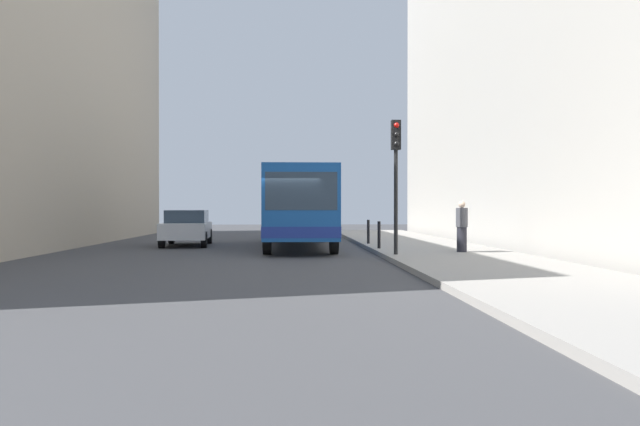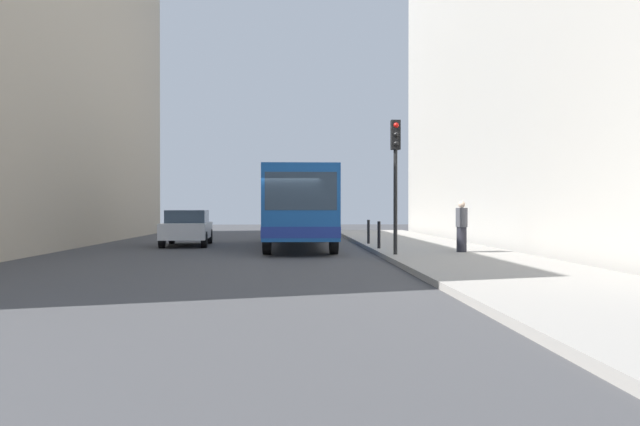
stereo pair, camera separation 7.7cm
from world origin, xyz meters
name	(u,v)px [view 2 (the right image)]	position (x,y,z in m)	size (l,w,h in m)	color
ground_plane	(280,256)	(0.00, 0.00, 0.00)	(80.00, 80.00, 0.00)	#424244
sidewalk	(442,253)	(5.40, 0.00, 0.07)	(4.40, 40.00, 0.15)	#9E9991
building_right	(570,55)	(11.50, 4.00, 7.70)	(7.00, 32.00, 15.40)	#BCB7AD
bus	(299,204)	(0.70, 4.58, 1.73)	(2.58, 11.03, 3.00)	#19519E
car_beside_bus	(187,227)	(-3.98, 5.83, 0.78)	(2.07, 4.50, 1.48)	silver
car_behind_bus	(307,222)	(1.26, 14.05, 0.78)	(1.92, 4.43, 1.48)	silver
traffic_light	(396,161)	(3.55, -1.65, 3.01)	(0.28, 0.33, 4.10)	black
bollard_near	(379,235)	(3.45, 1.26, 0.62)	(0.11, 0.11, 0.95)	black
bollard_mid	(368,232)	(3.45, 4.26, 0.62)	(0.11, 0.11, 0.95)	black
pedestrian_near_signal	(462,227)	(5.86, -0.69, 0.97)	(0.38, 0.38, 1.64)	#26262D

